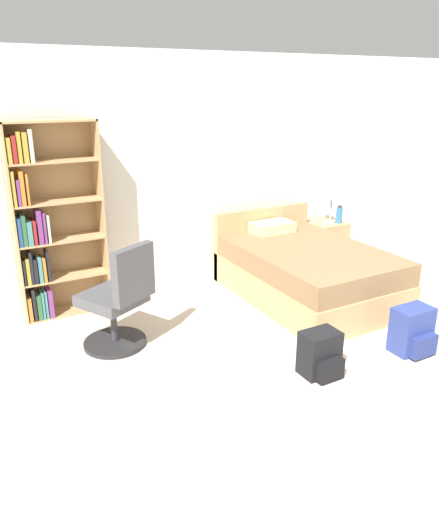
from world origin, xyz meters
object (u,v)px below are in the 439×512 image
(bed, at_px, (305,271))
(backpack_black, at_px, (321,355))
(table_lamp, at_px, (332,193))
(bookshelf, at_px, (47,226))
(backpack_blue, at_px, (413,331))
(water_bottle, at_px, (339,215))
(office_chair, at_px, (119,302))
(nightstand, at_px, (325,242))

(bed, height_order, backpack_black, bed)
(backpack_black, bearing_deg, table_lamp, 48.64)
(bookshelf, height_order, backpack_black, bookshelf)
(bed, height_order, backpack_blue, bed)
(bed, relative_size, backpack_blue, 4.65)
(backpack_blue, bearing_deg, table_lamp, 67.35)
(bookshelf, height_order, water_bottle, bookshelf)
(backpack_blue, bearing_deg, bookshelf, 138.52)
(bed, bearing_deg, backpack_black, -122.94)
(water_bottle, relative_size, backpack_black, 0.62)
(office_chair, bearing_deg, nightstand, 16.95)
(nightstand, bearing_deg, backpack_blue, -111.57)
(office_chair, bearing_deg, table_lamp, 16.40)
(water_bottle, bearing_deg, office_chair, -165.38)
(bookshelf, distance_m, table_lamp, 3.53)
(bed, distance_m, table_lamp, 1.41)
(nightstand, distance_m, water_bottle, 0.41)
(table_lamp, height_order, water_bottle, table_lamp)
(bed, height_order, office_chair, office_chair)
(bed, xyz_separation_m, table_lamp, (1.00, 0.78, 0.63))
(office_chair, distance_m, table_lamp, 3.33)
(bed, distance_m, backpack_black, 1.62)
(office_chair, bearing_deg, water_bottle, 14.62)
(bookshelf, distance_m, backpack_blue, 3.55)
(bed, height_order, table_lamp, table_lamp)
(nightstand, height_order, table_lamp, table_lamp)
(bed, bearing_deg, backpack_blue, -87.29)
(bookshelf, distance_m, bed, 2.74)
(backpack_blue, relative_size, backpack_black, 1.12)
(bed, distance_m, water_bottle, 1.32)
(table_lamp, bearing_deg, bookshelf, 178.88)
(bookshelf, bearing_deg, bed, -18.49)
(backpack_black, bearing_deg, office_chair, 136.83)
(table_lamp, bearing_deg, backpack_blue, -112.65)
(table_lamp, height_order, backpack_blue, table_lamp)
(table_lamp, relative_size, backpack_black, 1.34)
(table_lamp, bearing_deg, nightstand, 153.47)
(office_chair, height_order, backpack_blue, office_chair)
(backpack_blue, bearing_deg, nightstand, 68.43)
(nightstand, xyz_separation_m, table_lamp, (0.04, -0.02, 0.66))
(water_bottle, distance_m, backpack_blue, 2.41)
(nightstand, xyz_separation_m, backpack_blue, (-0.89, -2.25, -0.07))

